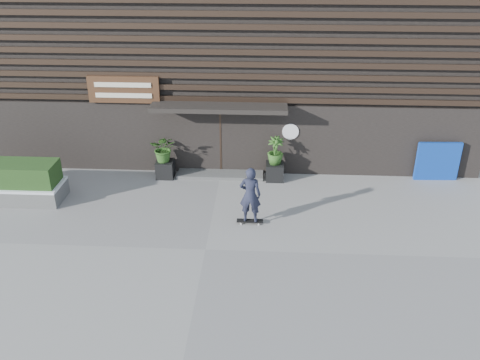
# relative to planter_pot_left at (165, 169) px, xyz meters

# --- Properties ---
(ground) EXTENTS (80.00, 80.00, 0.00)m
(ground) POSITION_rel_planter_pot_left_xyz_m (1.90, -4.40, -0.30)
(ground) COLOR gray
(ground) RESTS_ON ground
(entrance_step) EXTENTS (3.00, 0.80, 0.12)m
(entrance_step) POSITION_rel_planter_pot_left_xyz_m (1.90, 0.20, -0.24)
(entrance_step) COLOR #4D4D4A
(entrance_step) RESTS_ON ground
(planter_pot_left) EXTENTS (0.60, 0.60, 0.60)m
(planter_pot_left) POSITION_rel_planter_pot_left_xyz_m (0.00, 0.00, 0.00)
(planter_pot_left) COLOR black
(planter_pot_left) RESTS_ON ground
(bamboo_left) EXTENTS (0.86, 0.75, 0.96)m
(bamboo_left) POSITION_rel_planter_pot_left_xyz_m (0.00, 0.00, 0.78)
(bamboo_left) COLOR #2D591E
(bamboo_left) RESTS_ON planter_pot_left
(planter_pot_right) EXTENTS (0.60, 0.60, 0.60)m
(planter_pot_right) POSITION_rel_planter_pot_left_xyz_m (3.80, 0.00, 0.00)
(planter_pot_right) COLOR black
(planter_pot_right) RESTS_ON ground
(bamboo_right) EXTENTS (0.54, 0.54, 0.96)m
(bamboo_right) POSITION_rel_planter_pot_left_xyz_m (3.80, 0.00, 0.78)
(bamboo_right) COLOR #2D591E
(bamboo_right) RESTS_ON planter_pot_right
(raised_bed) EXTENTS (3.50, 1.20, 0.50)m
(raised_bed) POSITION_rel_planter_pot_left_xyz_m (-4.71, -1.87, -0.05)
(raised_bed) COLOR #535351
(raised_bed) RESTS_ON ground
(snow_layer) EXTENTS (3.50, 1.20, 0.08)m
(snow_layer) POSITION_rel_planter_pot_left_xyz_m (-4.71, -1.87, 0.24)
(snow_layer) COLOR white
(snow_layer) RESTS_ON raised_bed
(hedge) EXTENTS (3.30, 1.00, 0.70)m
(hedge) POSITION_rel_planter_pot_left_xyz_m (-4.71, -1.87, 0.63)
(hedge) COLOR #1D3C15
(hedge) RESTS_ON snow_layer
(blue_tarp) EXTENTS (1.47, 0.18, 1.37)m
(blue_tarp) POSITION_rel_planter_pot_left_xyz_m (9.34, 0.30, 0.39)
(blue_tarp) COLOR #0B339B
(blue_tarp) RESTS_ON ground
(building) EXTENTS (18.00, 11.00, 8.00)m
(building) POSITION_rel_planter_pot_left_xyz_m (1.90, 5.56, 3.69)
(building) COLOR black
(building) RESTS_ON ground
(skateboarder) EXTENTS (0.78, 0.46, 1.81)m
(skateboarder) POSITION_rel_planter_pot_left_xyz_m (3.06, -2.96, 0.64)
(skateboarder) COLOR black
(skateboarder) RESTS_ON ground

